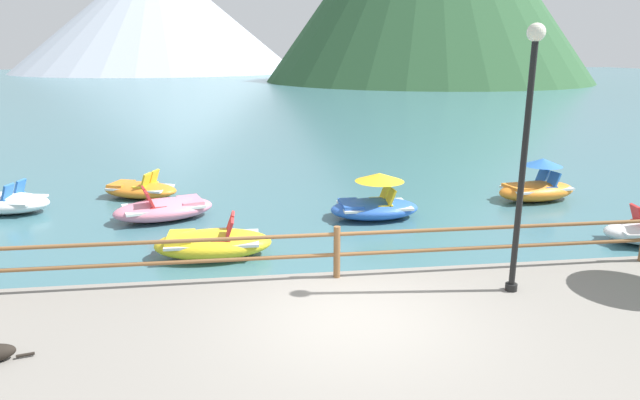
{
  "coord_description": "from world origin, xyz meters",
  "views": [
    {
      "loc": [
        -1.51,
        -7.48,
        4.31
      ],
      "look_at": [
        0.16,
        5.0,
        0.9
      ],
      "focal_mm": 30.92,
      "sensor_mm": 36.0,
      "label": 1
    }
  ],
  "objects_px": {
    "lamp_post": "(526,138)",
    "pedal_boat_0": "(213,243)",
    "pedal_boat_2": "(164,209)",
    "pedal_boat_4": "(2,202)",
    "pedal_boat_6": "(537,187)",
    "pedal_boat_5": "(375,203)",
    "pedal_boat_1": "(140,189)"
  },
  "relations": [
    {
      "from": "pedal_boat_0",
      "to": "pedal_boat_6",
      "type": "relative_size",
      "value": 0.95
    },
    {
      "from": "pedal_boat_2",
      "to": "pedal_boat_5",
      "type": "relative_size",
      "value": 1.19
    },
    {
      "from": "pedal_boat_6",
      "to": "pedal_boat_5",
      "type": "bearing_deg",
      "value": -167.71
    },
    {
      "from": "pedal_boat_1",
      "to": "pedal_boat_2",
      "type": "bearing_deg",
      "value": -66.59
    },
    {
      "from": "pedal_boat_2",
      "to": "pedal_boat_4",
      "type": "relative_size",
      "value": 1.02
    },
    {
      "from": "pedal_boat_2",
      "to": "pedal_boat_5",
      "type": "xyz_separation_m",
      "value": [
        5.54,
        -0.62,
        0.13
      ]
    },
    {
      "from": "pedal_boat_0",
      "to": "pedal_boat_6",
      "type": "distance_m",
      "value": 9.94
    },
    {
      "from": "pedal_boat_0",
      "to": "pedal_boat_6",
      "type": "bearing_deg",
      "value": 20.36
    },
    {
      "from": "pedal_boat_5",
      "to": "pedal_boat_6",
      "type": "xyz_separation_m",
      "value": [
        5.2,
        1.13,
        -0.0
      ]
    },
    {
      "from": "pedal_boat_0",
      "to": "pedal_boat_2",
      "type": "distance_m",
      "value": 3.27
    },
    {
      "from": "pedal_boat_0",
      "to": "pedal_boat_1",
      "type": "bearing_deg",
      "value": 114.64
    },
    {
      "from": "pedal_boat_1",
      "to": "lamp_post",
      "type": "bearing_deg",
      "value": -48.89
    },
    {
      "from": "pedal_boat_2",
      "to": "pedal_boat_4",
      "type": "bearing_deg",
      "value": 164.4
    },
    {
      "from": "pedal_boat_2",
      "to": "pedal_boat_4",
      "type": "distance_m",
      "value": 4.69
    },
    {
      "from": "pedal_boat_5",
      "to": "pedal_boat_6",
      "type": "relative_size",
      "value": 0.91
    },
    {
      "from": "pedal_boat_1",
      "to": "pedal_boat_5",
      "type": "xyz_separation_m",
      "value": [
        6.59,
        -3.06,
        0.16
      ]
    },
    {
      "from": "pedal_boat_2",
      "to": "pedal_boat_4",
      "type": "height_order",
      "value": "same"
    },
    {
      "from": "lamp_post",
      "to": "pedal_boat_5",
      "type": "bearing_deg",
      "value": 100.31
    },
    {
      "from": "pedal_boat_2",
      "to": "pedal_boat_1",
      "type": "bearing_deg",
      "value": 113.41
    },
    {
      "from": "pedal_boat_2",
      "to": "pedal_boat_5",
      "type": "distance_m",
      "value": 5.57
    },
    {
      "from": "pedal_boat_6",
      "to": "pedal_boat_4",
      "type": "bearing_deg",
      "value": 177.17
    },
    {
      "from": "pedal_boat_4",
      "to": "pedal_boat_5",
      "type": "distance_m",
      "value": 10.24
    },
    {
      "from": "pedal_boat_0",
      "to": "pedal_boat_2",
      "type": "xyz_separation_m",
      "value": [
        -1.42,
        2.95,
        -0.02
      ]
    },
    {
      "from": "pedal_boat_1",
      "to": "pedal_boat_6",
      "type": "xyz_separation_m",
      "value": [
        11.79,
        -1.93,
        0.16
      ]
    },
    {
      "from": "lamp_post",
      "to": "pedal_boat_0",
      "type": "distance_m",
      "value": 6.71
    },
    {
      "from": "lamp_post",
      "to": "pedal_boat_2",
      "type": "bearing_deg",
      "value": 136.19
    },
    {
      "from": "pedal_boat_0",
      "to": "pedal_boat_4",
      "type": "xyz_separation_m",
      "value": [
        -5.94,
        4.21,
        -0.02
      ]
    },
    {
      "from": "pedal_boat_1",
      "to": "pedal_boat_5",
      "type": "relative_size",
      "value": 1.07
    },
    {
      "from": "lamp_post",
      "to": "pedal_boat_6",
      "type": "distance_m",
      "value": 8.39
    },
    {
      "from": "pedal_boat_1",
      "to": "pedal_boat_6",
      "type": "height_order",
      "value": "pedal_boat_6"
    },
    {
      "from": "pedal_boat_2",
      "to": "pedal_boat_6",
      "type": "xyz_separation_m",
      "value": [
        10.73,
        0.51,
        0.13
      ]
    },
    {
      "from": "pedal_boat_1",
      "to": "pedal_boat_4",
      "type": "xyz_separation_m",
      "value": [
        -3.47,
        -1.17,
        0.04
      ]
    }
  ]
}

